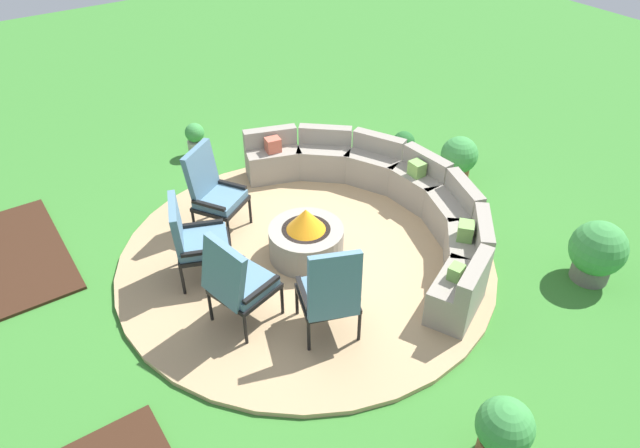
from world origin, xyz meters
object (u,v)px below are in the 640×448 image
potted_plant_3 (504,431)px  potted_plant_4 (597,251)px  fire_pit (306,238)px  curved_stone_bench (389,197)px  lounge_chair_back_left (237,281)px  potted_plant_1 (403,147)px  potted_plant_0 (459,159)px  lounge_chair_front_right (194,238)px  lounge_chair_front_left (213,190)px  lounge_chair_back_right (330,292)px  potted_plant_2 (195,139)px

potted_plant_3 → potted_plant_4: size_ratio=0.91×
fire_pit → curved_stone_bench: (-0.08, 1.36, 0.03)m
potted_plant_4 → lounge_chair_back_left: bearing=-113.4°
potted_plant_1 → potted_plant_0: bearing=17.5°
lounge_chair_front_right → potted_plant_1: 3.75m
potted_plant_0 → curved_stone_bench: bearing=-85.2°
curved_stone_bench → lounge_chair_back_left: lounge_chair_back_left is taller
lounge_chair_front_left → lounge_chair_front_right: lounge_chair_front_left is taller
curved_stone_bench → potted_plant_4: size_ratio=5.48×
potted_plant_3 → potted_plant_4: (-0.99, 2.67, 0.02)m
lounge_chair_front_right → lounge_chair_back_left: size_ratio=0.89×
potted_plant_0 → potted_plant_4: bearing=-3.6°
lounge_chair_back_right → potted_plant_1: size_ratio=2.09×
potted_plant_3 → curved_stone_bench: bearing=155.7°
lounge_chair_back_right → potted_plant_4: lounge_chair_back_right is taller
fire_pit → potted_plant_0: (-0.20, 2.72, 0.10)m
lounge_chair_back_right → potted_plant_1: (-2.27, 2.94, -0.33)m
lounge_chair_front_left → potted_plant_2: (-1.98, 0.62, -0.36)m
lounge_chair_front_left → potted_plant_1: (0.06, 3.09, -0.34)m
lounge_chair_back_left → potted_plant_2: bearing=145.7°
lounge_chair_front_left → potted_plant_4: lounge_chair_front_left is taller
fire_pit → potted_plant_0: potted_plant_0 is taller
curved_stone_bench → potted_plant_0: (-0.11, 1.36, 0.07)m
curved_stone_bench → potted_plant_0: size_ratio=5.54×
potted_plant_0 → lounge_chair_back_left: bearing=-79.4°
lounge_chair_back_left → potted_plant_0: bearing=83.9°
lounge_chair_front_right → curved_stone_bench: bearing=104.4°
curved_stone_bench → potted_plant_3: (3.23, -1.46, 0.03)m
potted_plant_2 → potted_plant_3: (6.25, -0.07, 0.10)m
fire_pit → lounge_chair_front_right: (-0.40, -1.23, 0.28)m
curved_stone_bench → potted_plant_0: bearing=94.8°
potted_plant_3 → potted_plant_4: potted_plant_4 is taller
fire_pit → lounge_chair_front_right: size_ratio=0.85×
lounge_chair_back_left → lounge_chair_back_right: bearing=29.3°
fire_pit → potted_plant_3: fire_pit is taller
lounge_chair_front_left → lounge_chair_back_left: 1.74m
curved_stone_bench → potted_plant_4: 2.55m
lounge_chair_back_right → potted_plant_2: size_ratio=2.14×
potted_plant_2 → potted_plant_4: size_ratio=0.71×
curved_stone_bench → potted_plant_3: curved_stone_bench is taller
fire_pit → potted_plant_4: 3.35m
potted_plant_1 → potted_plant_3: (4.21, -2.55, 0.08)m
lounge_chair_back_left → potted_plant_3: 2.84m
lounge_chair_back_right → potted_plant_3: (1.94, 0.39, -0.26)m
lounge_chair_back_left → potted_plant_2: 3.83m
lounge_chair_back_right → potted_plant_4: (0.96, 3.06, -0.24)m
potted_plant_0 → potted_plant_3: potted_plant_0 is taller
fire_pit → potted_plant_0: size_ratio=1.19×
potted_plant_0 → potted_plant_1: bearing=-162.5°
fire_pit → lounge_chair_back_left: size_ratio=0.76×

